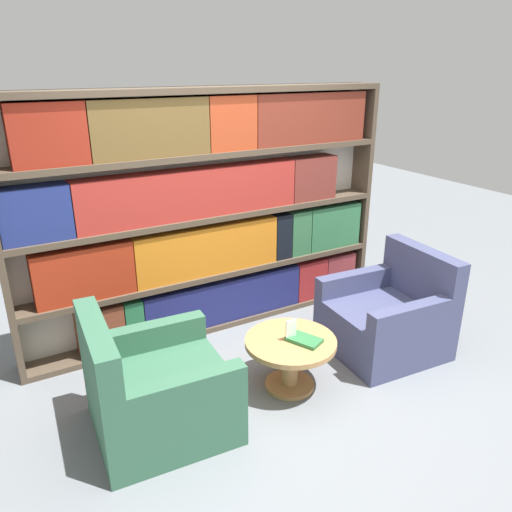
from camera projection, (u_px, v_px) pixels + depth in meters
name	position (u px, v px, depth m)	size (l,w,h in m)	color
ground_plane	(286.00, 394.00, 3.76)	(14.00, 14.00, 0.00)	slate
bookshelf	(211.00, 215.00, 4.40)	(3.43, 0.30, 2.15)	silver
armchair_left	(155.00, 392.00, 3.31)	(0.93, 0.90, 0.87)	#336047
armchair_right	(388.00, 318.00, 4.27)	(0.94, 0.91, 0.87)	#42476B
coffee_table	(290.00, 353.00, 3.74)	(0.69, 0.69, 0.41)	#AD7F4C
table_sign	(291.00, 331.00, 3.67)	(0.09, 0.06, 0.16)	black
stray_book	(304.00, 340.00, 3.67)	(0.24, 0.29, 0.03)	#2D703D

